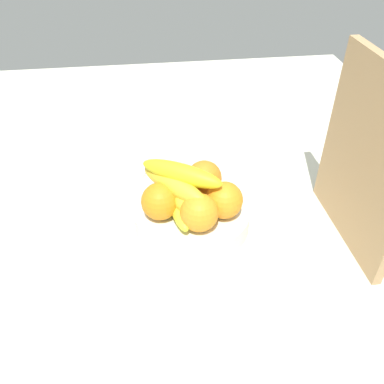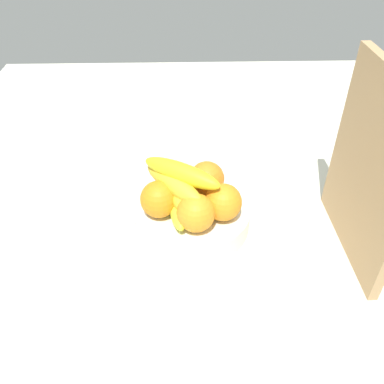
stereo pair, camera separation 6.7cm
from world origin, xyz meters
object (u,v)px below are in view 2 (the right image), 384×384
fruit_bowl (192,216)px  orange_back_right (223,202)px  banana_bunch (178,188)px  orange_front_left (207,179)px  jar_lid (139,168)px  orange_center (159,199)px  orange_front_right (177,183)px  cutting_board (369,171)px  orange_back_left (194,213)px

fruit_bowl → orange_back_right: size_ratio=3.23×
banana_bunch → orange_front_left: bearing=130.3°
banana_bunch → jar_lid: 24.89cm
orange_center → jar_lid: orange_center is taller
jar_lid → orange_center: bearing=15.5°
orange_front_left → orange_front_right: (1.21, -6.25, 0.00)cm
fruit_bowl → jar_lid: fruit_bowl is taller
jar_lid → cutting_board: bearing=58.4°
orange_center → jar_lid: size_ratio=0.93×
banana_bunch → cutting_board: (6.08, 33.71, 7.88)cm
orange_front_right → banana_bunch: (3.89, 0.22, 1.58)cm
orange_back_right → orange_back_left: bearing=-62.6°
orange_back_right → fruit_bowl: bearing=-116.9°
orange_front_right → jar_lid: (-16.86, -9.69, -7.95)cm
orange_front_left → orange_back_left: (10.79, -3.07, 0.00)cm
fruit_bowl → jar_lid: size_ratio=3.01×
fruit_bowl → cutting_board: cutting_board is taller
orange_front_left → orange_back_left: bearing=-15.9°
orange_back_left → cutting_board: size_ratio=0.21×
orange_back_left → banana_bunch: 6.60cm
fruit_bowl → orange_back_left: size_ratio=3.23×
fruit_bowl → jar_lid: (-20.39, -12.71, -1.82)cm
jar_lid → orange_front_left: bearing=45.5°
orange_back_left → orange_back_right: size_ratio=1.00×
orange_front_right → banana_bunch: bearing=3.2°
orange_center → jar_lid: (-22.12, -6.14, -7.95)cm
fruit_bowl → jar_lid: 24.09cm
orange_front_left → banana_bunch: bearing=-49.7°
orange_back_left → banana_bunch: banana_bunch is taller
orange_front_right → banana_bunch: size_ratio=0.42×
banana_bunch → cutting_board: cutting_board is taller
banana_bunch → cutting_board: size_ratio=0.49×
orange_back_right → jar_lid: size_ratio=0.93×
orange_front_right → cutting_board: size_ratio=0.21×
cutting_board → jar_lid: cutting_board is taller
cutting_board → orange_front_right: bearing=-107.4°
orange_front_left → fruit_bowl: bearing=-34.2°
orange_back_left → jar_lid: (-26.44, -12.86, -7.95)cm
banana_bunch → fruit_bowl: bearing=97.4°
cutting_board → orange_center: bearing=-98.1°
orange_center → orange_back_right: bearing=84.1°
orange_back_right → jar_lid: (-23.41, -18.69, -7.95)cm
orange_front_right → orange_front_left: bearing=101.0°
orange_center → orange_back_right: size_ratio=1.00×
fruit_bowl → orange_back_left: 8.61cm
orange_back_right → cutting_board: size_ratio=0.21×
orange_front_right → orange_back_right: same height
fruit_bowl → banana_bunch: size_ratio=1.37×
cutting_board → jar_lid: (-26.82, -43.62, -17.41)cm
orange_center → orange_back_left: same height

